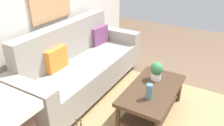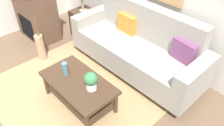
{
  "view_description": "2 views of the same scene",
  "coord_description": "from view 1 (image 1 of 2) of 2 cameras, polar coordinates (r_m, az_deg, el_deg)",
  "views": [
    {
      "loc": [
        -2.17,
        -0.34,
        2.05
      ],
      "look_at": [
        0.32,
        1.1,
        0.58
      ],
      "focal_mm": 35.72,
      "sensor_mm": 36.0,
      "label": 1
    },
    {
      "loc": [
        2.17,
        -0.78,
        2.54
      ],
      "look_at": [
        0.46,
        0.84,
        0.66
      ],
      "focal_mm": 35.93,
      "sensor_mm": 36.0,
      "label": 2
    }
  ],
  "objects": [
    {
      "name": "area_rug",
      "position": [
        3.1,
        6.83,
        -14.54
      ],
      "size": [
        2.45,
        2.18,
        0.01
      ],
      "primitive_type": "cube",
      "color": "#A38456",
      "rests_on": "ground_plane"
    },
    {
      "name": "wall_back",
      "position": [
        3.39,
        -19.19,
        13.63
      ],
      "size": [
        4.83,
        0.1,
        2.7
      ],
      "primitive_type": "cube",
      "color": "silver",
      "rests_on": "ground_plane"
    },
    {
      "name": "tabletop_vase",
      "position": [
        2.74,
        9.48,
        -7.21
      ],
      "size": [
        0.08,
        0.08,
        0.2
      ],
      "primitive_type": "cylinder",
      "color": "slate",
      "rests_on": "coffee_table"
    },
    {
      "name": "coffee_table",
      "position": [
        3.05,
        10.2,
        -8.16
      ],
      "size": [
        1.1,
        0.6,
        0.43
      ],
      "color": "#422D1E",
      "rests_on": "ground_plane"
    },
    {
      "name": "throw_pillow_orange",
      "position": [
        3.23,
        -14.12,
        1.04
      ],
      "size": [
        0.36,
        0.12,
        0.32
      ],
      "primitive_type": "cube",
      "rotation": [
        0.0,
        0.0,
        0.01
      ],
      "color": "orange",
      "rests_on": "couch"
    },
    {
      "name": "couch",
      "position": [
        3.51,
        -8.09,
        -0.73
      ],
      "size": [
        2.35,
        0.84,
        1.08
      ],
      "color": "gray",
      "rests_on": "ground_plane"
    },
    {
      "name": "potted_plant_tabletop",
      "position": [
        3.12,
        11.35,
        -1.84
      ],
      "size": [
        0.18,
        0.18,
        0.26
      ],
      "color": "white",
      "rests_on": "coffee_table"
    },
    {
      "name": "throw_pillow_plum",
      "position": [
        4.03,
        -3.3,
        7.09
      ],
      "size": [
        0.37,
        0.16,
        0.32
      ],
      "primitive_type": "cube",
      "rotation": [
        0.0,
        0.0,
        -0.13
      ],
      "color": "#7A4270",
      "rests_on": "couch"
    }
  ]
}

